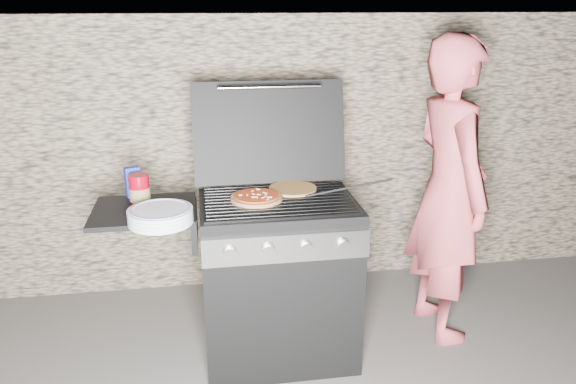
{
  "coord_description": "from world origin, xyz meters",
  "views": [
    {
      "loc": [
        -0.37,
        -2.67,
        1.88
      ],
      "look_at": [
        0.05,
        0.0,
        0.95
      ],
      "focal_mm": 35.0,
      "sensor_mm": 36.0,
      "label": 1
    }
  ],
  "objects": [
    {
      "name": "ground",
      "position": [
        0.0,
        0.0,
        0.0
      ],
      "size": [
        50.0,
        50.0,
        0.0
      ],
      "primitive_type": "plane",
      "color": "#514C48"
    },
    {
      "name": "stone_wall",
      "position": [
        0.0,
        1.05,
        0.9
      ],
      "size": [
        8.0,
        0.35,
        1.8
      ],
      "primitive_type": "cube",
      "color": "tan",
      "rests_on": "ground"
    },
    {
      "name": "gas_grill",
      "position": [
        -0.25,
        0.0,
        0.46
      ],
      "size": [
        1.34,
        0.79,
        0.91
      ],
      "primitive_type": null,
      "color": "black",
      "rests_on": "ground"
    },
    {
      "name": "pizza_topped",
      "position": [
        -0.11,
        0.02,
        0.93
      ],
      "size": [
        0.27,
        0.27,
        0.03
      ],
      "primitive_type": null,
      "rotation": [
        0.0,
        0.0,
        -0.03
      ],
      "color": "#D67B42",
      "rests_on": "gas_grill"
    },
    {
      "name": "pizza_plain",
      "position": [
        0.1,
        0.14,
        0.92
      ],
      "size": [
        0.28,
        0.28,
        0.01
      ],
      "primitive_type": "cylinder",
      "rotation": [
        0.0,
        0.0,
        0.11
      ],
      "color": "#E1B05D",
      "rests_on": "gas_grill"
    },
    {
      "name": "sauce_jar",
      "position": [
        -0.69,
        0.07,
        0.98
      ],
      "size": [
        0.11,
        0.11,
        0.16
      ],
      "primitive_type": "cylinder",
      "rotation": [
        0.0,
        0.0,
        0.08
      ],
      "color": "maroon",
      "rests_on": "gas_grill"
    },
    {
      "name": "blue_carton",
      "position": [
        -0.74,
        0.2,
        0.98
      ],
      "size": [
        0.08,
        0.07,
        0.16
      ],
      "primitive_type": "cube",
      "rotation": [
        0.0,
        0.0,
        0.36
      ],
      "color": "#1D2FAB",
      "rests_on": "gas_grill"
    },
    {
      "name": "plate_stack",
      "position": [
        -0.58,
        -0.2,
        0.94
      ],
      "size": [
        0.37,
        0.37,
        0.07
      ],
      "primitive_type": "cylinder",
      "rotation": [
        0.0,
        0.0,
        0.27
      ],
      "color": "silver",
      "rests_on": "gas_grill"
    },
    {
      "name": "person",
      "position": [
        0.98,
        0.12,
        0.86
      ],
      "size": [
        0.46,
        0.66,
        1.72
      ],
      "primitive_type": "imported",
      "rotation": [
        0.0,
        0.0,
        1.64
      ],
      "color": "#C34850",
      "rests_on": "ground"
    },
    {
      "name": "tongs",
      "position": [
        0.37,
        0.0,
        0.96
      ],
      "size": [
        0.46,
        0.04,
        0.09
      ],
      "primitive_type": "cylinder",
      "rotation": [
        0.0,
        1.4,
        -0.07
      ],
      "color": "black",
      "rests_on": "gas_grill"
    }
  ]
}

